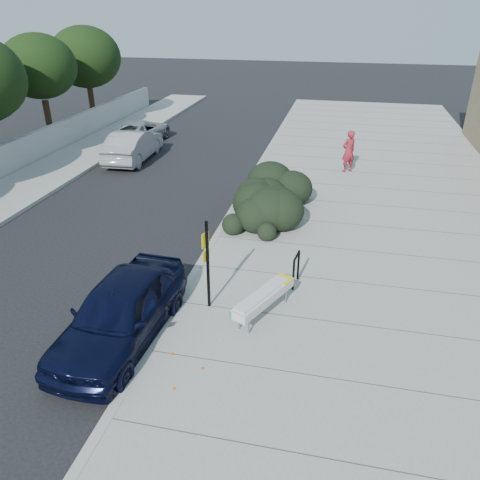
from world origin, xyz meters
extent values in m
plane|color=black|center=(0.00, 0.00, 0.00)|extent=(120.00, 120.00, 0.00)
cube|color=gray|center=(5.60, 5.00, 0.07)|extent=(11.20, 50.00, 0.15)
cube|color=#9E9E99|center=(0.00, 5.00, 0.08)|extent=(0.22, 50.00, 0.17)
cube|color=#9E9E99|center=(-8.00, 5.00, 0.08)|extent=(0.22, 50.00, 0.17)
cylinder|color=#332114|center=(-12.50, 14.00, 1.20)|extent=(0.36, 0.36, 2.40)
ellipsoid|color=black|center=(-12.50, 14.00, 4.20)|extent=(4.00, 4.00, 3.40)
cylinder|color=#332114|center=(-12.50, 19.00, 1.20)|extent=(0.36, 0.36, 2.40)
ellipsoid|color=black|center=(-12.50, 19.00, 4.20)|extent=(4.40, 4.40, 3.74)
cylinder|color=gray|center=(1.87, -0.77, 0.36)|extent=(0.05, 0.05, 0.41)
cylinder|color=gray|center=(2.14, -0.89, 0.36)|extent=(0.05, 0.05, 0.41)
cylinder|color=gray|center=(2.56, 0.73, 0.36)|extent=(0.05, 0.05, 0.41)
cylinder|color=gray|center=(2.83, 0.60, 0.36)|extent=(0.05, 0.05, 0.41)
cylinder|color=gray|center=(2.22, -0.02, 0.53)|extent=(0.72, 1.51, 0.04)
cylinder|color=gray|center=(2.48, -0.14, 0.53)|extent=(0.72, 1.51, 0.04)
cube|color=#B2B2B2|center=(2.35, -0.08, 0.67)|extent=(1.30, 2.14, 0.23)
cube|color=yellow|center=(2.71, 0.69, 0.80)|extent=(0.58, 0.58, 0.02)
cube|color=teal|center=(1.75, -0.88, 0.67)|extent=(0.15, 0.25, 0.20)
cylinder|color=black|center=(2.94, 1.26, 0.61)|extent=(0.06, 0.06, 0.91)
cylinder|color=black|center=(3.01, 1.84, 0.61)|extent=(0.06, 0.06, 0.91)
cylinder|color=black|center=(2.97, 1.55, 1.06)|extent=(0.13, 0.59, 0.06)
cube|color=black|center=(0.90, 0.00, 1.37)|extent=(0.07, 0.07, 2.44)
cube|color=yellow|center=(0.85, 0.02, 2.07)|extent=(0.11, 0.27, 0.39)
cube|color=yellow|center=(0.85, 0.02, 1.63)|extent=(0.11, 0.25, 0.30)
ellipsoid|color=black|center=(1.50, 6.27, 0.98)|extent=(2.76, 4.66, 1.65)
imported|color=black|center=(-0.80, -1.55, 0.78)|extent=(2.10, 4.70, 1.57)
imported|color=#A0A0A4|center=(-6.50, 11.97, 0.77)|extent=(1.88, 4.76, 1.54)
imported|color=#9D9FA2|center=(-7.50, 15.15, 0.66)|extent=(2.37, 4.82, 1.32)
imported|color=maroon|center=(4.22, 11.99, 1.12)|extent=(0.84, 0.80, 1.94)
camera|label=1|loc=(3.87, -9.73, 7.23)|focal=35.00mm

